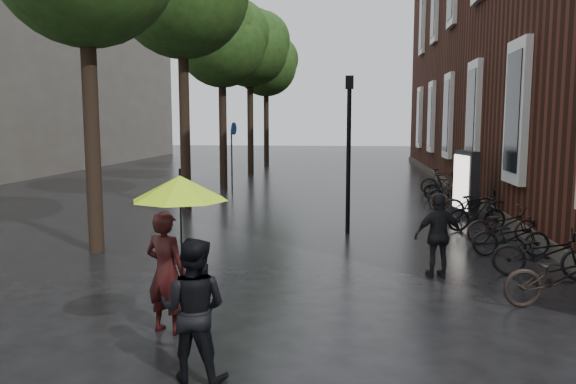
# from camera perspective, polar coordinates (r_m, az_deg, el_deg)

# --- Properties ---
(street_trees) EXTENTS (4.33, 34.03, 8.91)m
(street_trees) POSITION_cam_1_polar(r_m,az_deg,el_deg) (21.15, -8.57, 16.83)
(street_trees) COLOR black
(street_trees) RESTS_ON ground
(person_burgundy) EXTENTS (0.69, 0.56, 1.63)m
(person_burgundy) POSITION_cam_1_polar(r_m,az_deg,el_deg) (7.58, -12.30, -7.94)
(person_burgundy) COLOR black
(person_burgundy) RESTS_ON ground
(person_black) EXTENTS (0.80, 0.65, 1.55)m
(person_black) POSITION_cam_1_polar(r_m,az_deg,el_deg) (6.20, -9.59, -11.66)
(person_black) COLOR black
(person_black) RESTS_ON ground
(lime_umbrella) EXTENTS (1.13, 1.13, 1.67)m
(lime_umbrella) POSITION_cam_1_polar(r_m,az_deg,el_deg) (6.59, -10.91, 0.41)
(lime_umbrella) COLOR black
(lime_umbrella) RESTS_ON ground
(pedestrian_walking) EXTENTS (0.94, 0.56, 1.51)m
(pedestrian_walking) POSITION_cam_1_polar(r_m,az_deg,el_deg) (10.35, 15.08, -4.30)
(pedestrian_walking) COLOR black
(pedestrian_walking) RESTS_ON ground
(parked_bicycles) EXTENTS (2.19, 13.87, 0.98)m
(parked_bicycles) POSITION_cam_1_polar(r_m,az_deg,el_deg) (15.36, 18.89, -1.87)
(parked_bicycles) COLOR black
(parked_bicycles) RESTS_ON ground
(ad_lightbox) EXTENTS (0.29, 1.27, 1.92)m
(ad_lightbox) POSITION_cam_1_polar(r_m,az_deg,el_deg) (17.18, 17.60, 0.82)
(ad_lightbox) COLOR black
(ad_lightbox) RESTS_ON ground
(lamp_post) EXTENTS (0.20, 0.20, 3.87)m
(lamp_post) POSITION_cam_1_polar(r_m,az_deg,el_deg) (13.87, 6.19, 5.40)
(lamp_post) COLOR black
(lamp_post) RESTS_ON ground
(cycle_sign) EXTENTS (0.14, 0.50, 2.74)m
(cycle_sign) POSITION_cam_1_polar(r_m,az_deg,el_deg) (22.28, -5.64, 4.69)
(cycle_sign) COLOR #262628
(cycle_sign) RESTS_ON ground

